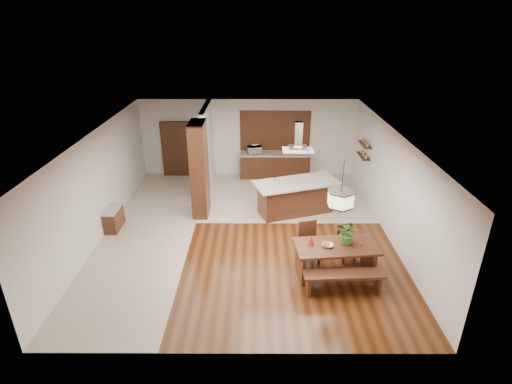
{
  "coord_description": "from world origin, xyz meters",
  "views": [
    {
      "loc": [
        0.32,
        -9.99,
        5.73
      ],
      "look_at": [
        0.3,
        0.0,
        1.25
      ],
      "focal_mm": 28.0,
      "sensor_mm": 36.0,
      "label": 1
    }
  ],
  "objects_px": {
    "dining_table": "(335,253)",
    "island_cup": "(310,181)",
    "dining_chair_left": "(310,243)",
    "foliage_plant": "(348,233)",
    "range_hood": "(298,137)",
    "hallway_console": "(114,219)",
    "dining_bench": "(343,283)",
    "fruit_bowl": "(328,245)",
    "dining_chair_right": "(347,243)",
    "microwave": "(254,150)",
    "pendant_lantern": "(342,188)",
    "kitchen_island": "(296,197)"
  },
  "relations": [
    {
      "from": "range_hood",
      "to": "fruit_bowl",
      "type": "bearing_deg",
      "value": -82.41
    },
    {
      "from": "fruit_bowl",
      "to": "island_cup",
      "type": "distance_m",
      "value": 3.24
    },
    {
      "from": "dining_bench",
      "to": "range_hood",
      "type": "bearing_deg",
      "value": 100.38
    },
    {
      "from": "dining_chair_right",
      "to": "kitchen_island",
      "type": "bearing_deg",
      "value": 94.71
    },
    {
      "from": "dining_table",
      "to": "pendant_lantern",
      "type": "bearing_deg",
      "value": -90.0
    },
    {
      "from": "fruit_bowl",
      "to": "kitchen_island",
      "type": "xyz_separation_m",
      "value": [
        -0.44,
        3.29,
        -0.28
      ]
    },
    {
      "from": "hallway_console",
      "to": "fruit_bowl",
      "type": "height_order",
      "value": "fruit_bowl"
    },
    {
      "from": "dining_table",
      "to": "island_cup",
      "type": "relative_size",
      "value": 18.21
    },
    {
      "from": "dining_bench",
      "to": "foliage_plant",
      "type": "height_order",
      "value": "foliage_plant"
    },
    {
      "from": "hallway_console",
      "to": "dining_bench",
      "type": "relative_size",
      "value": 0.49
    },
    {
      "from": "island_cup",
      "to": "foliage_plant",
      "type": "bearing_deg",
      "value": -80.7
    },
    {
      "from": "dining_bench",
      "to": "kitchen_island",
      "type": "xyz_separation_m",
      "value": [
        -0.72,
        3.93,
        0.29
      ]
    },
    {
      "from": "foliage_plant",
      "to": "range_hood",
      "type": "bearing_deg",
      "value": 106.2
    },
    {
      "from": "island_cup",
      "to": "microwave",
      "type": "relative_size",
      "value": 0.22
    },
    {
      "from": "island_cup",
      "to": "dining_chair_left",
      "type": "bearing_deg",
      "value": -96.47
    },
    {
      "from": "hallway_console",
      "to": "dining_chair_left",
      "type": "distance_m",
      "value": 5.71
    },
    {
      "from": "pendant_lantern",
      "to": "island_cup",
      "type": "relative_size",
      "value": 11.92
    },
    {
      "from": "dining_table",
      "to": "microwave",
      "type": "bearing_deg",
      "value": 107.39
    },
    {
      "from": "dining_bench",
      "to": "fruit_bowl",
      "type": "bearing_deg",
      "value": 113.85
    },
    {
      "from": "dining_bench",
      "to": "dining_chair_left",
      "type": "xyz_separation_m",
      "value": [
        -0.61,
        1.22,
        0.27
      ]
    },
    {
      "from": "hallway_console",
      "to": "dining_chair_right",
      "type": "bearing_deg",
      "value": -13.92
    },
    {
      "from": "dining_table",
      "to": "island_cup",
      "type": "distance_m",
      "value": 3.23
    },
    {
      "from": "dining_chair_left",
      "to": "foliage_plant",
      "type": "height_order",
      "value": "foliage_plant"
    },
    {
      "from": "dining_bench",
      "to": "microwave",
      "type": "height_order",
      "value": "microwave"
    },
    {
      "from": "kitchen_island",
      "to": "microwave",
      "type": "xyz_separation_m",
      "value": [
        -1.29,
        2.95,
        0.55
      ]
    },
    {
      "from": "dining_bench",
      "to": "pendant_lantern",
      "type": "xyz_separation_m",
      "value": [
        -0.07,
        0.69,
        1.99
      ]
    },
    {
      "from": "dining_chair_left",
      "to": "fruit_bowl",
      "type": "distance_m",
      "value": 0.73
    },
    {
      "from": "hallway_console",
      "to": "pendant_lantern",
      "type": "bearing_deg",
      "value": -20.33
    },
    {
      "from": "foliage_plant",
      "to": "range_hood",
      "type": "relative_size",
      "value": 0.61
    },
    {
      "from": "hallway_console",
      "to": "island_cup",
      "type": "distance_m",
      "value": 5.88
    },
    {
      "from": "dining_bench",
      "to": "microwave",
      "type": "bearing_deg",
      "value": 106.31
    },
    {
      "from": "hallway_console",
      "to": "dining_bench",
      "type": "xyz_separation_m",
      "value": [
        6.06,
        -2.9,
        -0.06
      ]
    },
    {
      "from": "dining_chair_right",
      "to": "kitchen_island",
      "type": "distance_m",
      "value": 2.82
    },
    {
      "from": "dining_bench",
      "to": "dining_chair_right",
      "type": "distance_m",
      "value": 1.38
    },
    {
      "from": "foliage_plant",
      "to": "island_cup",
      "type": "bearing_deg",
      "value": 99.3
    },
    {
      "from": "dining_bench",
      "to": "island_cup",
      "type": "bearing_deg",
      "value": 94.57
    },
    {
      "from": "island_cup",
      "to": "hallway_console",
      "type": "bearing_deg",
      "value": -170.47
    },
    {
      "from": "kitchen_island",
      "to": "dining_table",
      "type": "bearing_deg",
      "value": -97.79
    },
    {
      "from": "dining_chair_right",
      "to": "microwave",
      "type": "relative_size",
      "value": 1.81
    },
    {
      "from": "pendant_lantern",
      "to": "fruit_bowl",
      "type": "height_order",
      "value": "pendant_lantern"
    },
    {
      "from": "kitchen_island",
      "to": "island_cup",
      "type": "bearing_deg",
      "value": -27.56
    },
    {
      "from": "dining_chair_right",
      "to": "island_cup",
      "type": "height_order",
      "value": "island_cup"
    },
    {
      "from": "fruit_bowl",
      "to": "kitchen_island",
      "type": "bearing_deg",
      "value": 97.6
    },
    {
      "from": "fruit_bowl",
      "to": "pendant_lantern",
      "type": "bearing_deg",
      "value": 13.38
    },
    {
      "from": "microwave",
      "to": "range_hood",
      "type": "bearing_deg",
      "value": -80.7
    },
    {
      "from": "dining_table",
      "to": "pendant_lantern",
      "type": "xyz_separation_m",
      "value": [
        0.0,
        -0.0,
        1.66
      ]
    },
    {
      "from": "dining_table",
      "to": "kitchen_island",
      "type": "xyz_separation_m",
      "value": [
        -0.65,
        3.24,
        -0.04
      ]
    },
    {
      "from": "fruit_bowl",
      "to": "range_hood",
      "type": "bearing_deg",
      "value": 97.59
    },
    {
      "from": "dining_chair_right",
      "to": "island_cup",
      "type": "relative_size",
      "value": 8.39
    },
    {
      "from": "fruit_bowl",
      "to": "kitchen_island",
      "type": "height_order",
      "value": "kitchen_island"
    }
  ]
}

